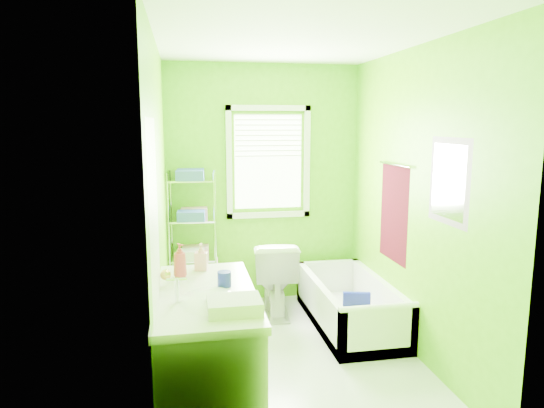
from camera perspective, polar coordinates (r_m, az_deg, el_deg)
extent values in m
plane|color=silver|center=(4.34, 2.38, -17.54)|extent=(2.90, 2.90, 0.00)
cube|color=#56AC08|center=(5.33, -0.99, 2.27)|extent=(2.10, 0.04, 2.60)
cube|color=#56AC08|center=(2.56, 9.84, -5.81)|extent=(2.10, 0.04, 2.60)
cube|color=#56AC08|center=(3.83, -13.01, -0.84)|extent=(0.04, 2.90, 2.60)
cube|color=#56AC08|center=(4.28, 16.35, 0.10)|extent=(0.04, 2.90, 2.60)
cube|color=white|center=(3.91, 2.65, 18.75)|extent=(2.10, 2.90, 0.04)
cube|color=white|center=(5.30, -0.45, 4.95)|extent=(0.74, 0.01, 1.01)
cube|color=white|center=(5.36, -0.40, -1.26)|extent=(0.92, 0.05, 0.06)
cube|color=white|center=(5.27, -0.42, 11.24)|extent=(0.92, 0.05, 0.06)
cube|color=white|center=(5.22, -5.08, 4.85)|extent=(0.06, 0.05, 1.22)
cube|color=white|center=(5.37, 4.13, 4.99)|extent=(0.06, 0.05, 1.22)
cube|color=white|center=(5.26, -0.41, 8.08)|extent=(0.72, 0.02, 0.50)
cube|color=white|center=(2.93, -13.36, -10.08)|extent=(0.02, 0.80, 2.00)
sphere|color=gold|center=(3.24, -12.41, -8.13)|extent=(0.07, 0.07, 0.07)
cube|color=#460812|center=(4.61, 14.15, -1.05)|extent=(0.02, 0.58, 0.90)
cylinder|color=silver|center=(4.54, 14.20, 4.53)|extent=(0.02, 0.62, 0.02)
cube|color=#CC5972|center=(3.76, 20.12, 2.50)|extent=(0.02, 0.54, 0.64)
cube|color=white|center=(3.76, 20.02, 2.50)|extent=(0.01, 0.44, 0.54)
cube|color=white|center=(4.98, 9.04, -13.33)|extent=(0.70, 1.49, 0.10)
cube|color=white|center=(4.82, 5.50, -11.79)|extent=(0.07, 1.49, 0.45)
cube|color=white|center=(5.02, 12.54, -11.09)|extent=(0.07, 1.49, 0.45)
cube|color=white|center=(4.30, 12.36, -14.69)|extent=(0.70, 0.07, 0.45)
cube|color=white|center=(5.55, 6.61, -8.91)|extent=(0.70, 0.07, 0.45)
cylinder|color=white|center=(4.21, 12.47, -11.91)|extent=(0.70, 0.07, 0.07)
cylinder|color=#121AAA|center=(4.73, 10.09, -13.51)|extent=(0.37, 0.37, 0.07)
cylinder|color=#EBFF1A|center=(4.71, 10.11, -12.84)|extent=(0.35, 0.35, 0.05)
cube|color=#121AAA|center=(4.82, 9.90, -11.55)|extent=(0.26, 0.10, 0.24)
imported|color=white|center=(5.10, 0.26, -8.47)|extent=(0.52, 0.82, 0.80)
cube|color=silver|center=(3.34, -7.63, -18.01)|extent=(0.60, 1.19, 0.87)
cube|color=silver|center=(3.15, -7.82, -10.58)|extent=(0.63, 1.22, 0.05)
ellipsoid|color=white|center=(3.00, -7.27, -11.71)|extent=(0.41, 0.54, 0.14)
cylinder|color=silver|center=(2.96, -11.11, -10.03)|extent=(0.03, 0.03, 0.16)
cylinder|color=silver|center=(2.94, -11.15, -8.75)|extent=(0.12, 0.02, 0.02)
imported|color=#C3394A|center=(3.41, -10.79, -6.56)|extent=(0.13, 0.13, 0.24)
imported|color=pink|center=(3.56, -8.33, -6.14)|extent=(0.10, 0.11, 0.20)
cylinder|color=#172096|center=(3.20, -5.63, -8.78)|extent=(0.09, 0.09, 0.10)
cube|color=silver|center=(2.80, -4.46, -11.78)|extent=(0.30, 0.24, 0.08)
cylinder|color=silver|center=(5.06, -12.01, -4.77)|extent=(0.02, 0.02, 1.48)
cylinder|color=silver|center=(5.34, -11.71, -4.03)|extent=(0.02, 0.02, 1.48)
cylinder|color=silver|center=(5.04, -6.68, -4.70)|extent=(0.02, 0.02, 1.48)
cylinder|color=silver|center=(5.31, -6.66, -3.95)|extent=(0.02, 0.02, 1.48)
cube|color=silver|center=(5.36, -9.09, -10.62)|extent=(0.51, 0.34, 0.02)
cube|color=silver|center=(5.23, -9.21, -6.33)|extent=(0.51, 0.34, 0.02)
cube|color=silver|center=(5.13, -9.34, -1.85)|extent=(0.51, 0.34, 0.02)
cube|color=silver|center=(5.07, -9.46, 2.77)|extent=(0.51, 0.34, 0.02)
cube|color=#3157B1|center=(4.97, -9.64, 3.33)|extent=(0.29, 0.20, 0.10)
cube|color=#3157B1|center=(5.17, -9.54, 3.57)|extent=(0.29, 0.20, 0.10)
cube|color=#3157B1|center=(5.03, -9.49, -1.39)|extent=(0.29, 0.20, 0.10)
cube|color=#EEA2C0|center=(5.23, -9.14, -0.97)|extent=(0.29, 0.20, 0.10)
cube|color=silver|center=(5.14, -9.54, -5.91)|extent=(0.29, 0.20, 0.10)
cube|color=#EEA2C0|center=(5.33, -8.97, -5.36)|extent=(0.29, 0.20, 0.10)
cube|color=#EEA2C0|center=(5.30, -6.46, -9.00)|extent=(0.04, 0.26, 0.46)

